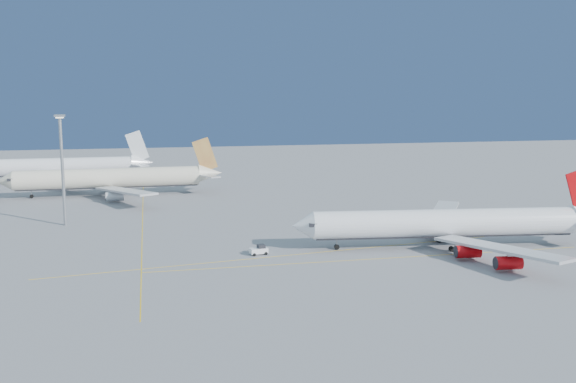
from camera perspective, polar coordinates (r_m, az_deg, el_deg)
The scene contains 7 objects.
ground at distance 140.07m, azimuth 3.77°, elevation -4.67°, with size 500.00×500.00×0.00m, color slate.
taxiway_lines at distance 142.86m, azimuth -2.64°, elevation -4.39°, with size 118.86×140.00×0.02m.
airliner_virgin at distance 140.56m, azimuth 14.30°, elevation -2.77°, with size 68.01×60.70×16.78m.
airliner_etihad at distance 210.51m, azimuth -15.23°, elevation 1.15°, with size 69.21×64.10×18.10m.
airliner_third at distance 247.25m, azimuth -19.85°, elevation 2.07°, with size 68.77×63.61×18.50m.
pushback_tug at distance 130.86m, azimuth -2.58°, elevation -5.22°, with size 3.85×2.72×2.02m.
light_mast at distance 165.73m, azimuth -19.45°, elevation 2.60°, with size 2.35×2.35×27.24m.
Camera 1 is at (-38.13, -130.68, 32.96)m, focal length 40.00 mm.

